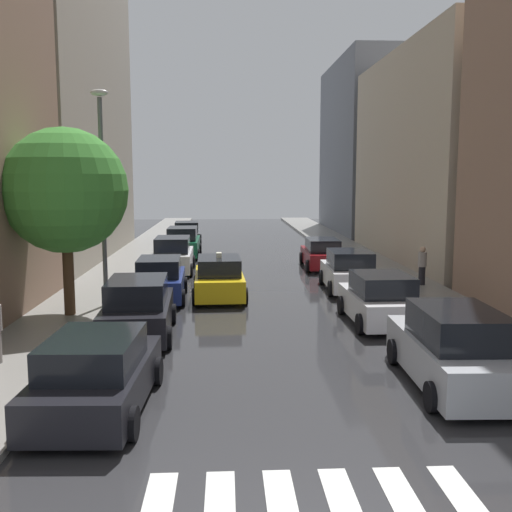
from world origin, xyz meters
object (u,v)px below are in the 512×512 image
Objects in this scene: parked_car_left_second at (138,310)px; parked_car_right_second at (380,300)px; parked_car_left_third at (160,280)px; pedestrian_near_tree at (422,265)px; street_tree_left at (65,191)px; parked_car_left_sixth at (187,234)px; taxi_midroad at (219,278)px; parked_car_right_nearest at (454,350)px; lamp_post_left at (102,184)px; parked_car_right_third at (349,272)px; parked_car_right_fourth at (322,254)px; parked_car_left_nearest at (97,375)px; parked_car_left_fifth at (183,243)px; parked_car_left_fourth at (173,256)px.

parked_car_left_second is 1.11× the size of parked_car_right_second.
pedestrian_near_tree is (10.92, 1.85, 0.24)m from parked_car_left_third.
street_tree_left is (-2.68, -2.96, 3.50)m from parked_car_left_third.
parked_car_left_sixth is 18.22m from taxi_midroad.
parked_car_right_nearest is at bearing -166.91° from parked_car_left_sixth.
parked_car_left_sixth is at bearing 85.36° from lamp_post_left.
parked_car_right_fourth is at bearing 3.09° from parked_car_right_third.
parked_car_right_second reaches higher than parked_car_left_nearest.
parked_car_right_third is 5.56m from taxi_midroad.
pedestrian_near_tree is at bearing 15.10° from lamp_post_left.
street_tree_left is (-10.25, -10.63, 3.54)m from parked_car_right_fourth.
parked_car_right_second is 6.91m from taxi_midroad.
parked_car_left_fifth is 1.02× the size of taxi_midroad.
street_tree_left reaches higher than parked_car_left_sixth.
parked_car_left_sixth is 0.54× the size of lamp_post_left.
parked_car_right_nearest is (7.70, -22.41, 0.02)m from parked_car_left_fifth.
lamp_post_left is (-1.70, 3.76, 3.65)m from parked_car_left_second.
lamp_post_left is at bearing 56.32° from street_tree_left.
parked_car_left_fourth reaches higher than parked_car_left_second.
parked_car_right_second is at bearing -45.61° from parked_car_left_nearest.
parked_car_left_sixth is at bearing 5.82° from taxi_midroad.
parked_car_right_second is at bearing -145.65° from parked_car_left_fourth.
parked_car_left_fourth is 1.07× the size of parked_car_left_sixth.
parked_car_left_second is 10.36m from parked_car_right_third.
parked_car_right_fourth is 0.72× the size of street_tree_left.
parked_car_right_fourth is 15.18m from street_tree_left.
parked_car_right_fourth is (0.02, 11.82, -0.04)m from parked_car_right_second.
parked_car_left_third is 6.64m from parked_car_left_fourth.
parked_car_left_sixth is 19.89m from pedestrian_near_tree.
taxi_midroad is 8.77m from pedestrian_near_tree.
parked_car_left_second is 9.04m from parked_car_right_nearest.
parked_car_left_fifth is 16.02m from street_tree_left.
parked_car_left_fifth is (0.06, 17.77, 0.01)m from parked_car_left_second.
taxi_midroad is (-5.26, 4.47, -0.01)m from parked_car_right_second.
parked_car_left_second is 1.08× the size of parked_car_right_third.
parked_car_left_sixth is 20.36m from lamp_post_left.
street_tree_left is (-13.60, -4.81, 3.26)m from pedestrian_near_tree.
parked_car_right_second is at bearing -132.19° from taxi_midroad.
parked_car_left_fourth is at bearing 78.44° from lamp_post_left.
parked_car_left_third is at bearing 179.61° from parked_car_left_fifth.
taxi_midroad is at bearing 145.35° from parked_car_right_fourth.
pedestrian_near_tree is (3.21, 0.32, 0.22)m from parked_car_right_third.
lamp_post_left is (-1.75, -1.57, 3.70)m from parked_car_left_third.
parked_car_left_second is (0.02, 5.67, 0.07)m from parked_car_left_nearest.
parked_car_right_nearest reaches higher than parked_car_right_second.
parked_car_right_fourth is 9.04m from taxi_midroad.
pedestrian_near_tree reaches higher than parked_car_left_fifth.
parked_car_left_fourth reaches higher than parked_car_left_third.
lamp_post_left is at bearing 167.56° from parked_car_left_fourth.
parked_car_left_third is 0.91× the size of parked_car_left_fifth.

